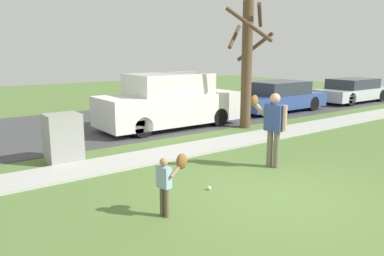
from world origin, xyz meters
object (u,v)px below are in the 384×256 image
(baseball, at_px, (209,188))
(utility_cabinet, at_px, (63,138))
(street_tree_near, at_px, (247,61))
(parked_sedan_silver, at_px, (352,91))
(person_adult, at_px, (273,122))
(parked_wagon_blue, at_px, (279,97))
(person_child, at_px, (169,176))
(parked_van_white, at_px, (169,102))

(baseball, height_order, utility_cabinet, utility_cabinet)
(street_tree_near, xyz_separation_m, parked_sedan_silver, (9.24, 1.54, -1.69))
(utility_cabinet, bearing_deg, parked_sedan_silver, 7.16)
(person_adult, distance_m, parked_wagon_blue, 8.49)
(utility_cabinet, bearing_deg, street_tree_near, 3.89)
(person_child, distance_m, baseball, 1.50)
(person_child, bearing_deg, baseball, 9.53)
(parked_van_white, bearing_deg, utility_cabinet, 24.78)
(parked_van_white, bearing_deg, baseball, 64.09)
(parked_wagon_blue, height_order, parked_sedan_silver, parked_wagon_blue)
(person_child, distance_m, parked_van_white, 7.29)
(baseball, distance_m, parked_wagon_blue, 10.34)
(person_adult, xyz_separation_m, parked_sedan_silver, (12.04, 5.26, -0.43))
(utility_cabinet, xyz_separation_m, parked_van_white, (4.35, 2.01, 0.31))
(person_child, relative_size, parked_wagon_blue, 0.23)
(person_adult, height_order, baseball, person_adult)
(utility_cabinet, bearing_deg, parked_wagon_blue, 11.95)
(utility_cabinet, bearing_deg, parked_van_white, 24.78)
(person_adult, xyz_separation_m, parked_van_white, (0.64, 5.29, -0.15))
(parked_van_white, relative_size, parked_wagon_blue, 1.11)
(parked_wagon_blue, bearing_deg, street_tree_near, 24.91)
(street_tree_near, bearing_deg, parked_wagon_blue, 24.91)
(parked_van_white, height_order, parked_wagon_blue, parked_van_white)
(parked_sedan_silver, bearing_deg, person_child, 21.57)
(parked_van_white, bearing_deg, parked_wagon_blue, -178.50)
(person_child, relative_size, parked_sedan_silver, 0.22)
(person_adult, relative_size, parked_wagon_blue, 0.38)
(utility_cabinet, bearing_deg, baseball, -65.48)
(street_tree_near, xyz_separation_m, parked_wagon_blue, (3.70, 1.72, -1.65))
(utility_cabinet, relative_size, parked_wagon_blue, 0.26)
(street_tree_near, relative_size, parked_wagon_blue, 0.95)
(parked_wagon_blue, bearing_deg, utility_cabinet, 11.95)
(utility_cabinet, distance_m, parked_van_white, 4.80)
(utility_cabinet, relative_size, parked_van_white, 0.24)
(parked_wagon_blue, xyz_separation_m, parked_sedan_silver, (5.54, -0.18, -0.04))
(baseball, bearing_deg, person_child, -157.59)
(street_tree_near, bearing_deg, person_child, -143.50)
(person_adult, xyz_separation_m, street_tree_near, (2.80, 3.72, 1.25))
(baseball, height_order, parked_sedan_silver, parked_sedan_silver)
(person_adult, bearing_deg, utility_cabinet, -54.31)
(baseball, relative_size, parked_wagon_blue, 0.02)
(person_child, bearing_deg, parked_van_white, 44.08)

